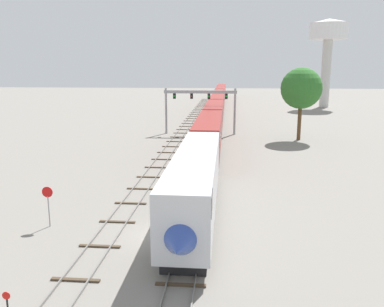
{
  "coord_description": "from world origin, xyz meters",
  "views": [
    {
      "loc": [
        4.17,
        -24.13,
        10.8
      ],
      "look_at": [
        1.0,
        12.0,
        3.0
      ],
      "focal_mm": 37.08,
      "sensor_mm": 36.0,
      "label": 1
    }
  ],
  "objects_px": {
    "water_tower": "(328,37)",
    "stop_sign": "(48,201)",
    "trackside_tree_left": "(301,89)",
    "signal_gantry": "(200,101)",
    "passenger_train": "(217,105)"
  },
  "relations": [
    {
      "from": "passenger_train",
      "to": "stop_sign",
      "type": "xyz_separation_m",
      "value": [
        -10.0,
        -65.23,
        -0.74
      ]
    },
    {
      "from": "signal_gantry",
      "to": "trackside_tree_left",
      "type": "bearing_deg",
      "value": -15.64
    },
    {
      "from": "passenger_train",
      "to": "water_tower",
      "type": "relative_size",
      "value": 6.01
    },
    {
      "from": "signal_gantry",
      "to": "trackside_tree_left",
      "type": "height_order",
      "value": "trackside_tree_left"
    },
    {
      "from": "passenger_train",
      "to": "water_tower",
      "type": "bearing_deg",
      "value": 41.05
    },
    {
      "from": "water_tower",
      "to": "stop_sign",
      "type": "height_order",
      "value": "water_tower"
    },
    {
      "from": "passenger_train",
      "to": "stop_sign",
      "type": "height_order",
      "value": "passenger_train"
    },
    {
      "from": "passenger_train",
      "to": "water_tower",
      "type": "height_order",
      "value": "water_tower"
    },
    {
      "from": "trackside_tree_left",
      "to": "stop_sign",
      "type": "bearing_deg",
      "value": -122.52
    },
    {
      "from": "passenger_train",
      "to": "trackside_tree_left",
      "type": "height_order",
      "value": "trackside_tree_left"
    },
    {
      "from": "passenger_train",
      "to": "stop_sign",
      "type": "bearing_deg",
      "value": -98.72
    },
    {
      "from": "water_tower",
      "to": "stop_sign",
      "type": "xyz_separation_m",
      "value": [
        -39.66,
        -91.07,
        -17.35
      ]
    },
    {
      "from": "water_tower",
      "to": "trackside_tree_left",
      "type": "distance_m",
      "value": 58.04
    },
    {
      "from": "water_tower",
      "to": "trackside_tree_left",
      "type": "relative_size",
      "value": 2.2
    },
    {
      "from": "water_tower",
      "to": "stop_sign",
      "type": "relative_size",
      "value": 8.36
    }
  ]
}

